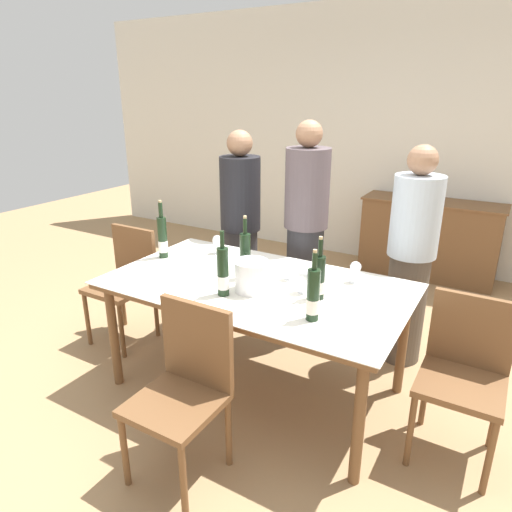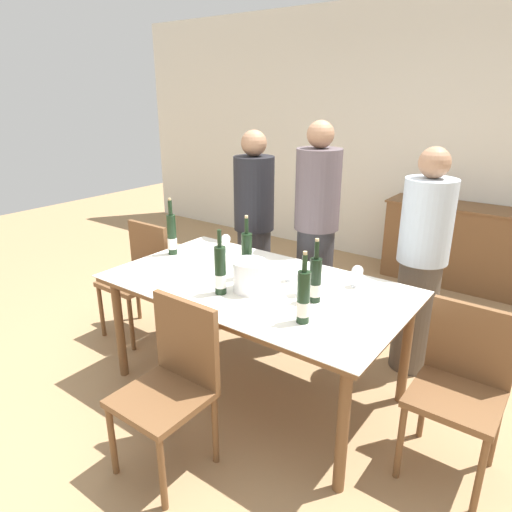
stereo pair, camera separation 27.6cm
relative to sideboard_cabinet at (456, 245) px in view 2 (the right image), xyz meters
name	(u,v)px [view 2 (the right image)]	position (x,y,z in m)	size (l,w,h in m)	color
ground_plane	(256,386)	(-0.57, -2.64, -0.41)	(12.00, 12.00, 0.00)	#A37F56
back_wall	(420,140)	(-0.57, 0.29, 0.99)	(8.00, 0.10, 2.80)	silver
sideboard_cabinet	(456,245)	(0.00, 0.00, 0.00)	(1.40, 0.46, 0.82)	brown
dining_table	(256,293)	(-0.57, -2.64, 0.28)	(1.86, 1.06, 0.76)	brown
ice_bucket	(249,275)	(-0.54, -2.75, 0.45)	(0.21, 0.21, 0.19)	white
wine_bottle_0	(303,298)	(-0.07, -2.90, 0.48)	(0.07, 0.07, 0.39)	black
wine_bottle_1	(172,235)	(-1.38, -2.56, 0.49)	(0.07, 0.07, 0.42)	black
wine_bottle_2	(220,272)	(-0.65, -2.88, 0.48)	(0.07, 0.07, 0.39)	black
wine_bottle_3	(315,281)	(-0.15, -2.65, 0.47)	(0.07, 0.07, 0.37)	black
wine_bottle_4	(247,257)	(-0.67, -2.60, 0.49)	(0.07, 0.07, 0.41)	black
wine_glass_0	(226,240)	(-1.09, -2.30, 0.44)	(0.07, 0.07, 0.14)	white
wine_glass_1	(292,267)	(-0.41, -2.48, 0.44)	(0.07, 0.07, 0.14)	white
wine_glass_2	(357,272)	(-0.05, -2.31, 0.44)	(0.07, 0.07, 0.14)	white
wine_glass_3	(302,277)	(-0.25, -2.62, 0.46)	(0.08, 0.08, 0.16)	white
chair_left_end	(140,271)	(-1.79, -2.56, 0.11)	(0.42, 0.42, 0.89)	brown
chair_right_end	(462,380)	(0.66, -2.56, 0.10)	(0.42, 0.42, 0.88)	brown
chair_near_front	(173,376)	(-0.53, -3.40, 0.10)	(0.42, 0.42, 0.90)	brown
person_host	(254,229)	(-1.21, -1.81, 0.39)	(0.33, 0.33, 1.60)	#2D2D33
person_guest_left	(316,237)	(-0.61, -1.83, 0.44)	(0.33, 0.33, 1.69)	#2D2D33
person_guest_right	(421,265)	(0.17, -1.78, 0.37)	(0.33, 0.33, 1.56)	#51473D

